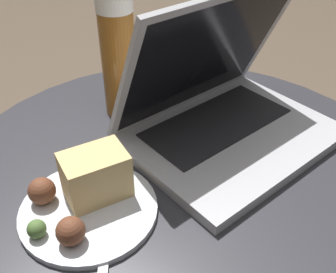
# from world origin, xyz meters

# --- Properties ---
(table) EXTENTS (0.75, 0.75, 0.57)m
(table) POSITION_xyz_m (0.00, 0.00, 0.43)
(table) COLOR black
(table) RESTS_ON ground_plane
(laptop) EXTENTS (0.39, 0.34, 0.25)m
(laptop) POSITION_xyz_m (0.10, 0.07, 0.62)
(laptop) COLOR #B2B2B7
(laptop) RESTS_ON table
(beer_glass) EXTENTS (0.06, 0.06, 0.22)m
(beer_glass) POSITION_xyz_m (-0.03, 0.21, 0.68)
(beer_glass) COLOR brown
(beer_glass) RESTS_ON table
(snack_plate) EXTENTS (0.19, 0.19, 0.08)m
(snack_plate) POSITION_xyz_m (-0.15, -0.01, 0.59)
(snack_plate) COLOR silver
(snack_plate) RESTS_ON table
(fork) EXTENTS (0.07, 0.16, 0.00)m
(fork) POSITION_xyz_m (-0.14, -0.07, 0.57)
(fork) COLOR silver
(fork) RESTS_ON table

